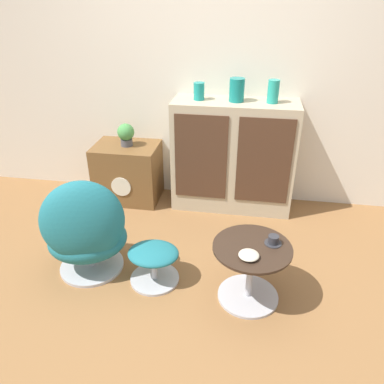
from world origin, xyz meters
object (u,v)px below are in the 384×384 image
object	(u,v)px
teacup	(273,240)
bowl	(249,255)
sideboard	(233,156)
coffee_table	(250,269)
vase_inner_left	(237,90)
egg_chair	(86,232)
ottoman	(154,259)
vase_inner_right	(273,91)
vase_leftmost	(199,91)
tv_console	(128,172)
potted_plant	(126,134)

from	to	relation	value
teacup	bowl	world-z (taller)	teacup
sideboard	bowl	world-z (taller)	sideboard
bowl	teacup	bearing A→B (deg)	48.09
coffee_table	vase_inner_left	size ratio (longest dim) A/B	2.63
egg_chair	teacup	distance (m)	1.33
sideboard	egg_chair	world-z (taller)	sideboard
bowl	ottoman	bearing A→B (deg)	164.73
bowl	sideboard	bearing A→B (deg)	97.99
ottoman	coffee_table	bearing A→B (deg)	-5.58
coffee_table	vase_inner_right	distance (m)	1.55
sideboard	vase_leftmost	bearing A→B (deg)	179.32
vase_inner_left	bowl	size ratio (longest dim) A/B	1.52
ottoman	vase_inner_left	world-z (taller)	vase_inner_left
coffee_table	vase_inner_left	xyz separation A→B (m)	(-0.21, 1.27, 0.89)
ottoman	vase_inner_right	distance (m)	1.72
vase_inner_left	teacup	xyz separation A→B (m)	(0.35, -1.21, -0.68)
sideboard	coffee_table	xyz separation A→B (m)	(0.21, -1.26, -0.27)
coffee_table	vase_leftmost	size ratio (longest dim) A/B	3.47
egg_chair	tv_console	bearing A→B (deg)	93.03
sideboard	potted_plant	xyz separation A→B (m)	(-1.02, -0.02, 0.17)
ottoman	vase_inner_left	xyz separation A→B (m)	(0.48, 1.20, 0.95)
sideboard	vase_inner_left	world-z (taller)	vase_inner_left
vase_inner_right	potted_plant	bearing A→B (deg)	-178.88
egg_chair	vase_leftmost	xyz separation A→B (m)	(0.65, 1.19, 0.75)
tv_console	teacup	bearing A→B (deg)	-40.56
sideboard	vase_inner_left	distance (m)	0.62
vase_inner_right	potted_plant	distance (m)	1.41
potted_plant	teacup	bearing A→B (deg)	-40.87
sideboard	egg_chair	distance (m)	1.54
egg_chair	vase_inner_left	xyz separation A→B (m)	(0.98, 1.19, 0.77)
tv_console	coffee_table	bearing A→B (deg)	-44.73
vase_inner_right	coffee_table	bearing A→B (deg)	-94.25
tv_console	egg_chair	world-z (taller)	egg_chair
vase_inner_right	potted_plant	world-z (taller)	vase_inner_right
tv_console	ottoman	xyz separation A→B (m)	(0.56, -1.17, -0.09)
teacup	bowl	xyz separation A→B (m)	(-0.15, -0.17, -0.01)
vase_inner_left	teacup	bearing A→B (deg)	-74.06
egg_chair	potted_plant	distance (m)	1.21
teacup	potted_plant	bearing A→B (deg)	139.13
tv_console	potted_plant	bearing A→B (deg)	2.17
ottoman	potted_plant	size ratio (longest dim) A/B	1.70
tv_console	vase_leftmost	distance (m)	1.09
tv_console	vase_leftmost	world-z (taller)	vase_leftmost
egg_chair	ottoman	distance (m)	0.53
teacup	bowl	size ratio (longest dim) A/B	0.87
ottoman	bowl	world-z (taller)	bowl
vase_leftmost	vase_inner_right	bearing A→B (deg)	0.00
teacup	vase_leftmost	bearing A→B (deg)	119.13
sideboard	teacup	xyz separation A→B (m)	(0.35, -1.21, -0.06)
potted_plant	egg_chair	bearing A→B (deg)	-87.67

